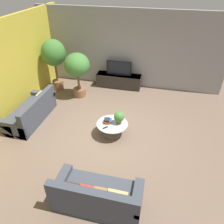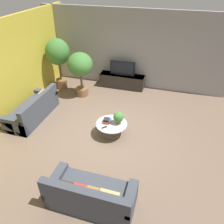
# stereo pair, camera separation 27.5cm
# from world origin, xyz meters

# --- Properties ---
(ground_plane) EXTENTS (24.00, 24.00, 0.00)m
(ground_plane) POSITION_xyz_m (0.00, 0.00, 0.00)
(ground_plane) COLOR brown
(back_wall_stone) EXTENTS (7.40, 0.12, 3.00)m
(back_wall_stone) POSITION_xyz_m (0.00, 3.26, 1.50)
(back_wall_stone) COLOR #939399
(back_wall_stone) RESTS_ON ground
(side_wall_left) EXTENTS (0.12, 7.40, 3.00)m
(side_wall_left) POSITION_xyz_m (-3.26, 0.20, 1.50)
(side_wall_left) COLOR gold
(side_wall_left) RESTS_ON ground
(media_console) EXTENTS (1.84, 0.50, 0.55)m
(media_console) POSITION_xyz_m (-0.28, 2.94, 0.28)
(media_console) COLOR #2D2823
(media_console) RESTS_ON ground
(television) EXTENTS (0.99, 0.13, 0.58)m
(television) POSITION_xyz_m (-0.28, 2.94, 0.83)
(television) COLOR black
(television) RESTS_ON media_console
(coffee_table) EXTENTS (0.92, 0.92, 0.40)m
(coffee_table) POSITION_xyz_m (0.19, -0.13, 0.28)
(coffee_table) COLOR #756656
(coffee_table) RESTS_ON ground
(couch_by_wall) EXTENTS (0.84, 1.98, 0.84)m
(couch_by_wall) POSITION_xyz_m (-2.52, -0.02, 0.29)
(couch_by_wall) COLOR #3D424C
(couch_by_wall) RESTS_ON ground
(couch_near_entry) EXTENTS (1.82, 0.84, 0.84)m
(couch_near_entry) POSITION_xyz_m (0.45, -2.48, 0.29)
(couch_near_entry) COLOR #3D424C
(couch_near_entry) RESTS_ON ground
(potted_palm_tall) EXTENTS (0.91, 0.91, 2.01)m
(potted_palm_tall) POSITION_xyz_m (-2.64, 2.19, 1.40)
(potted_palm_tall) COLOR brown
(potted_palm_tall) RESTS_ON ground
(potted_palm_corner) EXTENTS (0.92, 0.92, 1.69)m
(potted_palm_corner) POSITION_xyz_m (-1.59, 1.84, 1.17)
(potted_palm_corner) COLOR brown
(potted_palm_corner) RESTS_ON ground
(potted_plant_tabletop) EXTENTS (0.30, 0.30, 0.37)m
(potted_plant_tabletop) POSITION_xyz_m (0.38, -0.05, 0.61)
(potted_plant_tabletop) COLOR brown
(potted_plant_tabletop) RESTS_ON coffee_table
(book_stack) EXTENTS (0.25, 0.26, 0.13)m
(book_stack) POSITION_xyz_m (0.04, -0.10, 0.46)
(book_stack) COLOR gold
(book_stack) RESTS_ON coffee_table
(remote_black) EXTENTS (0.14, 0.15, 0.02)m
(remote_black) POSITION_xyz_m (0.05, -0.37, 0.41)
(remote_black) COLOR black
(remote_black) RESTS_ON coffee_table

